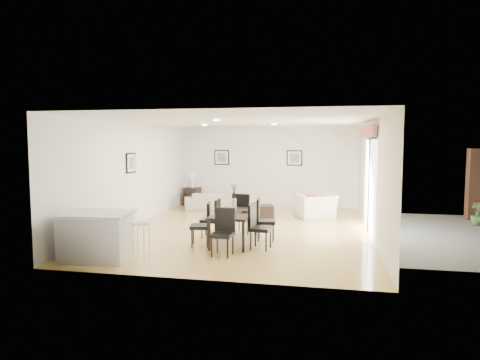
% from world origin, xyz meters
% --- Properties ---
extents(ground, '(8.00, 8.00, 0.00)m').
position_xyz_m(ground, '(0.00, 0.00, 0.00)').
color(ground, tan).
rests_on(ground, ground).
extents(wall_back, '(6.00, 0.04, 2.70)m').
position_xyz_m(wall_back, '(0.00, 4.00, 1.35)').
color(wall_back, white).
rests_on(wall_back, ground).
extents(wall_front, '(6.00, 0.04, 2.70)m').
position_xyz_m(wall_front, '(0.00, -4.00, 1.35)').
color(wall_front, white).
rests_on(wall_front, ground).
extents(wall_left, '(0.04, 8.00, 2.70)m').
position_xyz_m(wall_left, '(-3.00, 0.00, 1.35)').
color(wall_left, white).
rests_on(wall_left, ground).
extents(wall_right, '(0.04, 8.00, 2.70)m').
position_xyz_m(wall_right, '(3.00, 0.00, 1.35)').
color(wall_right, white).
rests_on(wall_right, ground).
extents(ceiling, '(6.00, 8.00, 0.02)m').
position_xyz_m(ceiling, '(0.00, 0.00, 2.70)').
color(ceiling, white).
rests_on(ceiling, wall_back).
extents(sofa, '(2.07, 1.38, 0.56)m').
position_xyz_m(sofa, '(-1.59, 2.94, 0.28)').
color(sofa, '#A49C85').
rests_on(sofa, ground).
extents(armchair, '(1.34, 1.28, 0.68)m').
position_xyz_m(armchair, '(1.66, 1.98, 0.34)').
color(armchair, white).
rests_on(armchair, ground).
extents(courtyard_plant_b, '(0.36, 0.36, 0.60)m').
position_xyz_m(courtyard_plant_b, '(5.86, 1.71, 0.30)').
color(courtyard_plant_b, '#416129').
rests_on(courtyard_plant_b, ground).
extents(dining_table, '(0.81, 1.61, 0.67)m').
position_xyz_m(dining_table, '(0.00, -1.46, 0.60)').
color(dining_table, black).
rests_on(dining_table, ground).
extents(dining_chair_wnear, '(0.49, 0.49, 0.92)m').
position_xyz_m(dining_chair_wnear, '(-0.56, -1.84, 0.51)').
color(dining_chair_wnear, black).
rests_on(dining_chair_wnear, ground).
extents(dining_chair_wfar, '(0.40, 0.40, 0.88)m').
position_xyz_m(dining_chair_wfar, '(-0.56, -1.05, 0.49)').
color(dining_chair_wfar, black).
rests_on(dining_chair_wfar, ground).
extents(dining_chair_enear, '(0.47, 0.47, 0.93)m').
position_xyz_m(dining_chair_enear, '(0.57, -1.85, 0.52)').
color(dining_chair_enear, black).
rests_on(dining_chair_enear, ground).
extents(dining_chair_efar, '(0.45, 0.45, 0.92)m').
position_xyz_m(dining_chair_efar, '(0.57, -1.06, 0.52)').
color(dining_chair_efar, black).
rests_on(dining_chair_efar, ground).
extents(dining_chair_head, '(0.44, 0.44, 0.91)m').
position_xyz_m(dining_chair_head, '(0.01, -2.45, 0.51)').
color(dining_chair_head, black).
rests_on(dining_chair_head, ground).
extents(dining_chair_foot, '(0.49, 0.49, 0.97)m').
position_xyz_m(dining_chair_foot, '(-0.01, -0.47, 0.54)').
color(dining_chair_foot, black).
rests_on(dining_chair_foot, ground).
extents(vase, '(0.68, 1.11, 0.63)m').
position_xyz_m(vase, '(0.00, -1.46, 0.95)').
color(vase, white).
rests_on(vase, dining_table).
extents(coffee_table, '(1.00, 0.76, 0.36)m').
position_xyz_m(coffee_table, '(0.01, 1.78, 0.18)').
color(coffee_table, black).
rests_on(coffee_table, ground).
extents(side_table, '(0.54, 0.54, 0.62)m').
position_xyz_m(side_table, '(-2.58, 3.67, 0.31)').
color(side_table, black).
rests_on(side_table, ground).
extents(table_lamp, '(0.25, 0.25, 0.48)m').
position_xyz_m(table_lamp, '(-2.58, 3.67, 0.93)').
color(table_lamp, white).
rests_on(table_lamp, side_table).
extents(cushion, '(0.30, 0.18, 0.29)m').
position_xyz_m(cushion, '(1.56, 1.88, 0.53)').
color(cushion, '#A82315').
rests_on(cushion, armchair).
extents(kitchen_island, '(1.38, 1.13, 0.89)m').
position_xyz_m(kitchen_island, '(-2.23, -3.23, 0.45)').
color(kitchen_island, silver).
rests_on(kitchen_island, ground).
extents(bar_stool, '(0.34, 0.34, 0.74)m').
position_xyz_m(bar_stool, '(-1.35, -3.23, 0.64)').
color(bar_stool, silver).
rests_on(bar_stool, ground).
extents(framed_print_back_left, '(0.52, 0.04, 0.52)m').
position_xyz_m(framed_print_back_left, '(-1.60, 3.97, 1.65)').
color(framed_print_back_left, black).
rests_on(framed_print_back_left, wall_back).
extents(framed_print_back_right, '(0.52, 0.04, 0.52)m').
position_xyz_m(framed_print_back_right, '(0.90, 3.97, 1.65)').
color(framed_print_back_right, black).
rests_on(framed_print_back_right, wall_back).
extents(framed_print_left_wall, '(0.04, 0.52, 0.52)m').
position_xyz_m(framed_print_left_wall, '(-2.97, -0.20, 1.65)').
color(framed_print_left_wall, black).
rests_on(framed_print_left_wall, wall_left).
extents(sliding_door, '(0.12, 2.70, 2.57)m').
position_xyz_m(sliding_door, '(2.96, 0.30, 1.66)').
color(sliding_door, white).
rests_on(sliding_door, wall_right).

